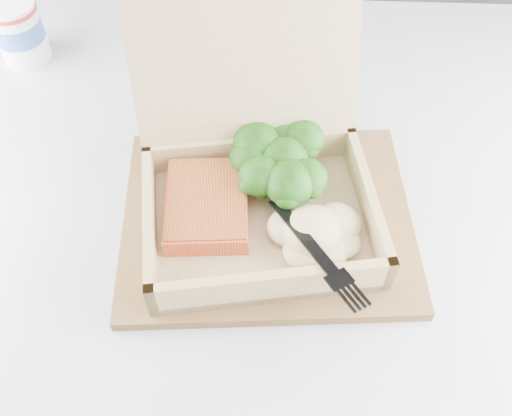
# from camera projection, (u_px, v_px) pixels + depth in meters

# --- Properties ---
(cafe_table) EXTENTS (0.94, 0.94, 0.76)m
(cafe_table) POSITION_uv_depth(u_px,v_px,m) (234.00, 307.00, 0.79)
(cafe_table) COLOR black
(cafe_table) RESTS_ON floor
(serving_tray) EXTENTS (0.35, 0.30, 0.01)m
(serving_tray) POSITION_uv_depth(u_px,v_px,m) (267.00, 219.00, 0.63)
(serving_tray) COLOR brown
(serving_tray) RESTS_ON cafe_table
(takeout_container) EXTENTS (0.29, 0.30, 0.22)m
(takeout_container) POSITION_uv_depth(u_px,v_px,m) (255.00, 165.00, 0.60)
(takeout_container) COLOR tan
(takeout_container) RESTS_ON serving_tray
(salmon_fillet) EXTENTS (0.10, 0.12, 0.02)m
(salmon_fillet) POSITION_uv_depth(u_px,v_px,m) (207.00, 205.00, 0.61)
(salmon_fillet) COLOR #D45329
(salmon_fillet) RESTS_ON takeout_container
(broccoli_pile) EXTENTS (0.13, 0.13, 0.05)m
(broccoli_pile) POSITION_uv_depth(u_px,v_px,m) (284.00, 165.00, 0.63)
(broccoli_pile) COLOR #286917
(broccoli_pile) RESTS_ON takeout_container
(mashed_potatoes) EXTENTS (0.10, 0.09, 0.04)m
(mashed_potatoes) POSITION_uv_depth(u_px,v_px,m) (313.00, 231.00, 0.58)
(mashed_potatoes) COLOR #CFB986
(mashed_potatoes) RESTS_ON takeout_container
(plastic_fork) EXTENTS (0.11, 0.15, 0.02)m
(plastic_fork) POSITION_uv_depth(u_px,v_px,m) (291.00, 219.00, 0.58)
(plastic_fork) COLOR black
(plastic_fork) RESTS_ON mashed_potatoes
(paper_cup) EXTENTS (0.07, 0.07, 0.09)m
(paper_cup) POSITION_uv_depth(u_px,v_px,m) (18.00, 30.00, 0.78)
(paper_cup) COLOR white
(paper_cup) RESTS_ON cafe_table
(receipt) EXTENTS (0.10, 0.14, 0.00)m
(receipt) POSITION_uv_depth(u_px,v_px,m) (308.00, 118.00, 0.74)
(receipt) COLOR white
(receipt) RESTS_ON cafe_table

